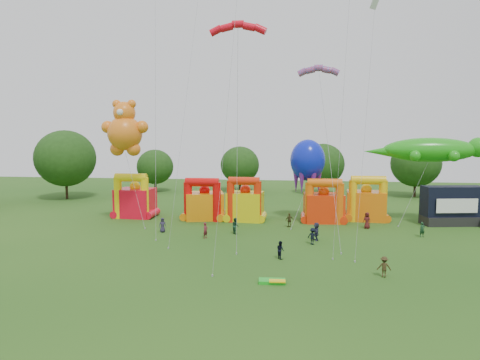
# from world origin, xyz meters

# --- Properties ---
(ground) EXTENTS (160.00, 160.00, 0.00)m
(ground) POSITION_xyz_m (0.00, 0.00, 0.00)
(ground) COLOR #1F4B15
(ground) RESTS_ON ground
(tree_ring) EXTENTS (122.61, 124.70, 12.07)m
(tree_ring) POSITION_xyz_m (-1.17, 0.61, 6.26)
(tree_ring) COLOR #352314
(tree_ring) RESTS_ON ground
(bouncy_castle_0) EXTENTS (5.02, 4.14, 6.07)m
(bouncy_castle_0) POSITION_xyz_m (-18.70, 27.80, 2.32)
(bouncy_castle_0) COLOR red
(bouncy_castle_0) RESTS_ON ground
(bouncy_castle_1) EXTENTS (5.70, 5.00, 5.63)m
(bouncy_castle_1) POSITION_xyz_m (-8.97, 27.45, 2.15)
(bouncy_castle_1) COLOR orange
(bouncy_castle_1) RESTS_ON ground
(bouncy_castle_2) EXTENTS (4.71, 3.90, 5.82)m
(bouncy_castle_2) POSITION_xyz_m (-3.52, 27.26, 2.23)
(bouncy_castle_2) COLOR yellow
(bouncy_castle_2) RESTS_ON ground
(bouncy_castle_3) EXTENTS (5.17, 4.33, 5.70)m
(bouncy_castle_3) POSITION_xyz_m (6.56, 27.75, 2.18)
(bouncy_castle_3) COLOR red
(bouncy_castle_3) RESTS_ON ground
(bouncy_castle_4) EXTENTS (5.12, 4.24, 5.95)m
(bouncy_castle_4) POSITION_xyz_m (12.13, 29.67, 2.27)
(bouncy_castle_4) COLOR orange
(bouncy_castle_4) RESTS_ON ground
(stage_trailer) EXTENTS (7.76, 4.04, 4.85)m
(stage_trailer) POSITION_xyz_m (22.37, 28.26, 2.33)
(stage_trailer) COLOR black
(stage_trailer) RESTS_ON ground
(teddy_bear_kite) EXTENTS (6.42, 4.96, 15.52)m
(teddy_bear_kite) POSITION_xyz_m (-17.28, 22.88, 8.47)
(teddy_bear_kite) COLOR orange
(teddy_bear_kite) RESTS_ON ground
(gecko_kite) EXTENTS (14.95, 5.65, 10.92)m
(gecko_kite) POSITION_xyz_m (18.73, 28.41, 7.05)
(gecko_kite) COLOR #219E16
(gecko_kite) RESTS_ON ground
(octopus_kite) EXTENTS (4.52, 9.07, 10.65)m
(octopus_kite) POSITION_xyz_m (4.13, 28.15, 5.63)
(octopus_kite) COLOR #0D1CC4
(octopus_kite) RESTS_ON ground
(parafoil_kites) EXTENTS (23.49, 13.95, 30.66)m
(parafoil_kites) POSITION_xyz_m (-7.23, 18.81, 13.31)
(parafoil_kites) COLOR red
(parafoil_kites) RESTS_ON ground
(diamond_kites) EXTENTS (20.07, 14.23, 36.59)m
(diamond_kites) POSITION_xyz_m (1.51, 12.31, 15.06)
(diamond_kites) COLOR #E34B0A
(diamond_kites) RESTS_ON ground
(folded_kite_bundle) EXTENTS (2.05, 1.18, 0.31)m
(folded_kite_bundle) POSITION_xyz_m (1.43, 3.87, 0.14)
(folded_kite_bundle) COLOR green
(folded_kite_bundle) RESTS_ON ground
(spectator_0) EXTENTS (0.95, 0.80, 1.67)m
(spectator_0) POSITION_xyz_m (-12.06, 19.30, 0.83)
(spectator_0) COLOR #2A253D
(spectator_0) RESTS_ON ground
(spectator_1) EXTENTS (0.65, 0.74, 1.71)m
(spectator_1) POSITION_xyz_m (-6.58, 17.11, 0.85)
(spectator_1) COLOR maroon
(spectator_1) RESTS_ON ground
(spectator_2) EXTENTS (1.05, 1.11, 1.82)m
(spectator_2) POSITION_xyz_m (-3.69, 19.65, 0.91)
(spectator_2) COLOR #173B27
(spectator_2) RESTS_ON ground
(spectator_3) EXTENTS (1.28, 1.09, 1.71)m
(spectator_3) POSITION_xyz_m (4.77, 15.90, 0.86)
(spectator_3) COLOR black
(spectator_3) RESTS_ON ground
(spectator_4) EXTENTS (1.08, 0.79, 1.71)m
(spectator_4) POSITION_xyz_m (2.28, 23.99, 0.85)
(spectator_4) COLOR #3F3819
(spectator_4) RESTS_ON ground
(spectator_5) EXTENTS (0.83, 1.85, 1.92)m
(spectator_5) POSITION_xyz_m (5.22, 17.69, 0.96)
(spectator_5) COLOR #2A2C46
(spectator_5) RESTS_ON ground
(spectator_6) EXTENTS (1.13, 1.08, 1.95)m
(spectator_6) POSITION_xyz_m (11.46, 24.47, 0.97)
(spectator_6) COLOR #4E1616
(spectator_6) RESTS_ON ground
(spectator_7) EXTENTS (0.69, 0.56, 1.65)m
(spectator_7) POSITION_xyz_m (16.74, 20.80, 0.83)
(spectator_7) COLOR #173B21
(spectator_7) RESTS_ON ground
(spectator_8) EXTENTS (0.93, 0.99, 1.62)m
(spectator_8) POSITION_xyz_m (1.74, 10.39, 0.81)
(spectator_8) COLOR black
(spectator_8) RESTS_ON ground
(spectator_9) EXTENTS (1.09, 0.66, 1.65)m
(spectator_9) POSITION_xyz_m (9.93, 6.38, 0.82)
(spectator_9) COLOR #362A15
(spectator_9) RESTS_ON ground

